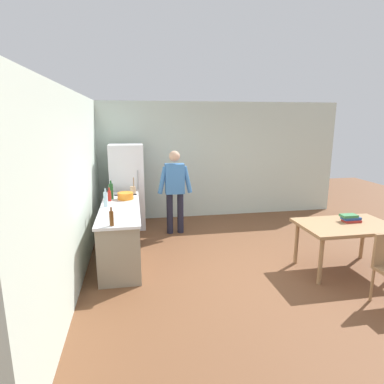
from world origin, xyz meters
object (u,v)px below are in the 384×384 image
at_px(refrigerator, 127,187).
at_px(utensil_jar, 133,190).
at_px(bottle_water_clear, 106,199).
at_px(dining_table, 346,229).
at_px(person, 175,187).
at_px(bottle_sauce_red, 109,196).
at_px(cooking_pot, 125,196).
at_px(bottle_wine_green, 111,191).
at_px(book_stack, 350,218).
at_px(bottle_beer_brown, 112,218).

height_order(refrigerator, utensil_jar, refrigerator).
distance_m(utensil_jar, bottle_water_clear, 0.98).
xyz_separation_m(dining_table, bottle_water_clear, (-3.62, 1.12, 0.35)).
distance_m(dining_table, utensil_jar, 3.77).
relative_size(person, dining_table, 1.21).
bearing_deg(dining_table, utensil_jar, 147.93).
bearing_deg(bottle_sauce_red, dining_table, -22.59).
relative_size(cooking_pot, bottle_water_clear, 1.33).
distance_m(bottle_wine_green, book_stack, 4.02).
height_order(refrigerator, dining_table, refrigerator).
bearing_deg(dining_table, book_stack, 35.74).
xyz_separation_m(cooking_pot, bottle_water_clear, (-0.31, -0.46, 0.07)).
xyz_separation_m(utensil_jar, bottle_beer_brown, (-0.29, -1.90, 0.03)).
distance_m(bottle_beer_brown, bottle_water_clear, 1.04).
bearing_deg(refrigerator, dining_table, -39.29).
bearing_deg(cooking_pot, bottle_wine_green, 168.83).
height_order(bottle_wine_green, book_stack, bottle_wine_green).
bearing_deg(utensil_jar, person, 10.40).
bearing_deg(utensil_jar, cooking_pot, -108.19).
xyz_separation_m(person, book_stack, (2.49, -2.05, -0.17)).
relative_size(cooking_pot, bottle_wine_green, 1.18).
relative_size(person, bottle_beer_brown, 6.54).
relative_size(bottle_sauce_red, book_stack, 0.81).
bearing_deg(book_stack, dining_table, -144.26).
distance_m(person, dining_table, 3.20).
xyz_separation_m(dining_table, bottle_wine_green, (-3.57, 1.63, 0.37)).
distance_m(dining_table, bottle_water_clear, 3.81).
xyz_separation_m(refrigerator, bottle_beer_brown, (-0.17, -2.60, 0.11)).
xyz_separation_m(cooking_pot, utensil_jar, (0.13, 0.41, 0.02)).
relative_size(dining_table, bottle_water_clear, 4.67).
xyz_separation_m(cooking_pot, bottle_beer_brown, (-0.15, -1.49, 0.05)).
height_order(cooking_pot, bottle_wine_green, bottle_wine_green).
height_order(cooking_pot, bottle_beer_brown, bottle_beer_brown).
xyz_separation_m(bottle_sauce_red, book_stack, (3.73, -1.40, -0.19)).
bearing_deg(bottle_wine_green, person, 22.87).
bearing_deg(bottle_water_clear, cooking_pot, 56.20).
xyz_separation_m(bottle_wine_green, book_stack, (3.70, -1.54, -0.24)).
xyz_separation_m(refrigerator, person, (0.95, -0.55, 0.08)).
height_order(refrigerator, person, refrigerator).
bearing_deg(cooking_pot, bottle_beer_brown, -95.90).
height_order(refrigerator, cooking_pot, refrigerator).
xyz_separation_m(dining_table, bottle_sauce_red, (-3.59, 1.49, 0.32)).
relative_size(utensil_jar, bottle_water_clear, 1.07).
bearing_deg(refrigerator, bottle_beer_brown, -93.73).
bearing_deg(bottle_beer_brown, bottle_sauce_red, 94.89).
distance_m(refrigerator, bottle_water_clear, 1.61).
distance_m(utensil_jar, bottle_sauce_red, 0.65).
xyz_separation_m(dining_table, bottle_beer_brown, (-3.47, 0.10, 0.33)).
distance_m(bottle_water_clear, book_stack, 3.90).
distance_m(utensil_jar, bottle_beer_brown, 1.92).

